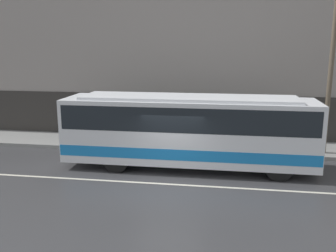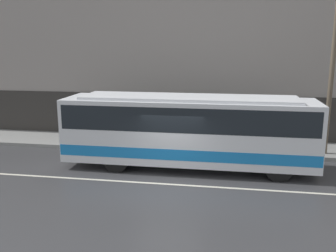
{
  "view_description": "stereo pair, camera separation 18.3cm",
  "coord_description": "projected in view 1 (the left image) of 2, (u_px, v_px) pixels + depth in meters",
  "views": [
    {
      "loc": [
        2.06,
        -13.31,
        5.25
      ],
      "look_at": [
        -0.36,
        2.16,
        1.8
      ],
      "focal_mm": 40.0,
      "sensor_mm": 36.0,
      "label": 1
    },
    {
      "loc": [
        2.24,
        -13.28,
        5.25
      ],
      "look_at": [
        -0.36,
        2.16,
        1.8
      ],
      "focal_mm": 40.0,
      "sensor_mm": 36.0,
      "label": 2
    }
  ],
  "objects": [
    {
      "name": "transit_bus",
      "position": [
        188.0,
        128.0,
        15.91
      ],
      "size": [
        10.58,
        2.53,
        3.11
      ],
      "color": "silver",
      "rests_on": "ground_plane"
    },
    {
      "name": "pedestrian_waiting",
      "position": [
        162.0,
        130.0,
        18.72
      ],
      "size": [
        0.36,
        0.36,
        1.77
      ],
      "color": "#1E5933",
      "rests_on": "sidewalk"
    },
    {
      "name": "ground_plane",
      "position": [
        169.0,
        184.0,
        14.28
      ],
      "size": [
        60.0,
        60.0,
        0.0
      ],
      "primitive_type": "plane",
      "color": "#38383A"
    },
    {
      "name": "utility_pole_near",
      "position": [
        331.0,
        72.0,
        16.98
      ],
      "size": [
        0.22,
        0.22,
        7.65
      ],
      "color": "brown",
      "rests_on": "sidewalk"
    },
    {
      "name": "lane_stripe",
      "position": [
        169.0,
        184.0,
        14.28
      ],
      "size": [
        54.0,
        0.14,
        0.01
      ],
      "color": "beige",
      "rests_on": "ground_plane"
    },
    {
      "name": "sidewalk",
      "position": [
        185.0,
        145.0,
        19.5
      ],
      "size": [
        60.0,
        2.85,
        0.18
      ],
      "color": "gray",
      "rests_on": "ground_plane"
    },
    {
      "name": "building_facade",
      "position": [
        189.0,
        50.0,
        19.97
      ],
      "size": [
        60.0,
        0.35,
        10.21
      ],
      "color": "gray",
      "rests_on": "ground_plane"
    }
  ]
}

